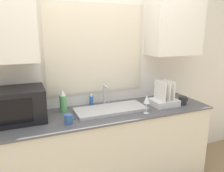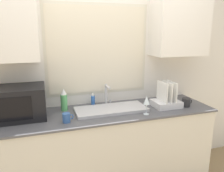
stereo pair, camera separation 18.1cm
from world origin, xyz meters
name	(u,v)px [view 2 (the right image)]	position (x,y,z in m)	size (l,w,h in m)	color
countertop	(106,150)	(0.00, 0.31, 0.46)	(2.34, 0.65, 0.92)	beige
wall_back	(98,59)	(0.00, 0.60, 1.45)	(6.00, 0.38, 2.60)	silver
sink_basin	(111,109)	(0.06, 0.31, 0.94)	(0.76, 0.32, 0.03)	#B2B2B7
faucet	(107,94)	(0.06, 0.49, 1.06)	(0.08, 0.15, 0.25)	#B7B7BC
microwave	(20,102)	(-0.84, 0.40, 1.08)	(0.48, 0.39, 0.31)	black
dish_rack	(166,100)	(0.69, 0.25, 0.99)	(0.30, 0.24, 0.29)	silver
spray_bottle	(64,100)	(-0.42, 0.47, 1.04)	(0.07, 0.07, 0.24)	#59B266
soap_bottle	(93,100)	(-0.09, 0.54, 0.98)	(0.04, 0.04, 0.14)	blue
mug_near_sink	(67,118)	(-0.43, 0.14, 0.97)	(0.11, 0.07, 0.09)	#335999
wine_glass	(147,101)	(0.37, 0.10, 1.07)	(0.06, 0.06, 0.20)	silver
mug_by_rack	(186,102)	(0.91, 0.19, 0.97)	(0.13, 0.09, 0.10)	#262628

